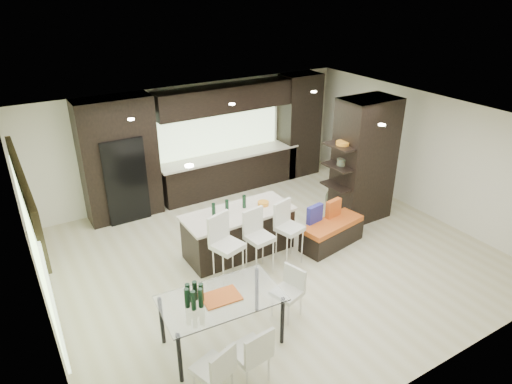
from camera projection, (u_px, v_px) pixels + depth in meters
ground at (272, 257)px, 8.86m from camera, size 8.00×8.00×0.00m
back_wall at (194, 140)px, 10.98m from camera, size 8.00×0.02×2.70m
left_wall at (35, 258)px, 6.40m from camera, size 0.02×7.00×2.70m
right_wall at (423, 154)px, 10.15m from camera, size 0.02×7.00×2.70m
ceiling at (274, 122)px, 7.70m from camera, size 8.00×7.00×0.02m
window_left at (36, 251)px, 6.58m from camera, size 0.04×3.20×1.90m
window_back at (216, 129)px, 11.14m from camera, size 3.40×0.04×1.20m
stone_accent at (25, 194)px, 6.20m from camera, size 0.08×3.00×0.80m
ceiling_spots at (266, 120)px, 7.90m from camera, size 4.00×3.00×0.02m
back_cabinetry at (218, 141)px, 10.96m from camera, size 6.80×0.68×2.70m
refrigerator at (122, 177)px, 9.97m from camera, size 0.90×0.68×1.90m
partition_column at (364, 160)px, 9.80m from camera, size 1.20×0.80×2.70m
kitchen_island at (239, 232)px, 8.83m from camera, size 2.13×0.93×0.89m
stool_left at (228, 258)px, 7.87m from camera, size 0.58×0.58×1.06m
stool_mid at (260, 249)px, 8.21m from camera, size 0.49×0.49×0.99m
stool_right at (289, 239)px, 8.52m from camera, size 0.53×0.53×0.98m
bench at (332, 233)px, 9.15m from camera, size 1.44×0.75×0.53m
floor_vase at (336, 187)px, 10.38m from camera, size 0.48×0.48×1.16m
dining_table at (222, 320)px, 6.62m from camera, size 1.78×1.08×0.83m
chair_near at (250, 355)px, 6.00m from camera, size 0.51×0.51×0.85m
chair_far at (213, 372)px, 5.77m from camera, size 0.55×0.55×0.80m
chair_end at (287, 296)px, 7.17m from camera, size 0.52×0.52×0.77m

